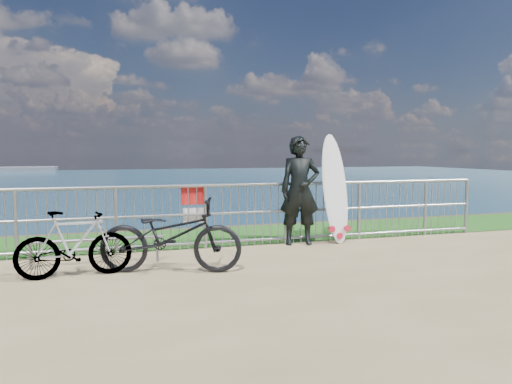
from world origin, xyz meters
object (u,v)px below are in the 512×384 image
object	(u,v)px
surfboard	(335,192)
bicycle_near	(171,236)
bicycle_far	(74,244)
surfer	(300,190)

from	to	relation	value
surfboard	bicycle_near	bearing A→B (deg)	-156.89
bicycle_near	bicycle_far	distance (m)	1.28
surfboard	bicycle_near	xyz separation A→B (m)	(-3.22, -1.38, -0.41)
bicycle_far	bicycle_near	bearing A→B (deg)	-99.90
surfboard	bicycle_far	distance (m)	4.70
surfer	surfboard	bearing A→B (deg)	11.83
surfer	bicycle_near	xyz separation A→B (m)	(-2.52, -1.39, -0.46)
surfboard	bicycle_near	size ratio (longest dim) A/B	1.02
surfer	bicycle_near	size ratio (longest dim) A/B	0.99
bicycle_near	bicycle_far	bearing A→B (deg)	102.46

